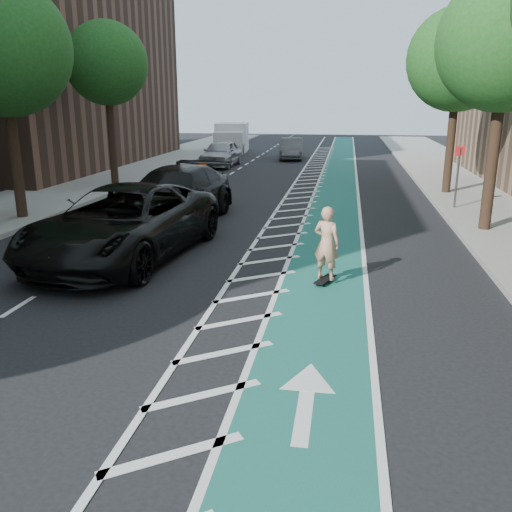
% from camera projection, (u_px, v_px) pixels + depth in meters
% --- Properties ---
extents(ground, '(120.00, 120.00, 0.00)m').
position_uv_depth(ground, '(166.00, 316.00, 10.78)').
color(ground, black).
rests_on(ground, ground).
extents(bike_lane, '(2.00, 90.00, 0.01)m').
position_uv_depth(bike_lane, '(332.00, 218.00, 19.78)').
color(bike_lane, '#175046').
rests_on(bike_lane, ground).
extents(buffer_strip, '(1.40, 90.00, 0.01)m').
position_uv_depth(buffer_strip, '(292.00, 216.00, 20.02)').
color(buffer_strip, silver).
rests_on(buffer_strip, ground).
extents(sidewalk_left, '(5.00, 90.00, 0.15)m').
position_uv_depth(sidewalk_left, '(19.00, 205.00, 21.73)').
color(sidewalk_left, gray).
rests_on(sidewalk_left, ground).
extents(curb_right, '(0.12, 90.00, 0.16)m').
position_uv_depth(curb_right, '(448.00, 220.00, 19.12)').
color(curb_right, gray).
rests_on(curb_right, ground).
extents(curb_left, '(0.12, 90.00, 0.16)m').
position_uv_depth(curb_left, '(76.00, 207.00, 21.34)').
color(curb_left, gray).
rests_on(curb_left, ground).
extents(building_left_far, '(14.00, 22.00, 18.00)m').
position_uv_depth(building_left_far, '(14.00, 19.00, 33.78)').
color(building_left_far, brown).
rests_on(building_left_far, ground).
extents(tree_r_c, '(4.20, 4.20, 7.90)m').
position_uv_depth(tree_r_c, '(510.00, 41.00, 15.51)').
color(tree_r_c, '#382619').
rests_on(tree_r_c, ground).
extents(tree_l_c, '(4.20, 4.20, 7.90)m').
position_uv_depth(tree_l_c, '(7.00, 49.00, 18.00)').
color(tree_l_c, '#382619').
rests_on(tree_l_c, ground).
extents(tree_r_d, '(4.20, 4.20, 7.90)m').
position_uv_depth(tree_r_d, '(458.00, 60.00, 23.09)').
color(tree_r_d, '#382619').
rests_on(tree_r_d, ground).
extents(tree_l_d, '(4.20, 4.20, 7.90)m').
position_uv_depth(tree_l_d, '(109.00, 64.00, 25.58)').
color(tree_l_d, '#382619').
rests_on(tree_l_d, ground).
extents(sign_post, '(0.35, 0.08, 2.47)m').
position_uv_depth(sign_post, '(457.00, 176.00, 20.58)').
color(sign_post, '#4C4C4C').
rests_on(sign_post, ground).
extents(skateboard, '(0.51, 0.85, 0.11)m').
position_uv_depth(skateboard, '(325.00, 279.00, 12.71)').
color(skateboard, black).
rests_on(skateboard, ground).
extents(skateboarder, '(0.74, 0.61, 1.73)m').
position_uv_depth(skateboarder, '(327.00, 243.00, 12.47)').
color(skateboarder, tan).
rests_on(skateboarder, skateboard).
extents(suv_near, '(3.99, 7.30, 1.94)m').
position_uv_depth(suv_near, '(124.00, 223.00, 14.53)').
color(suv_near, black).
rests_on(suv_near, ground).
extents(suv_far, '(3.29, 6.80, 1.91)m').
position_uv_depth(suv_far, '(175.00, 196.00, 18.71)').
color(suv_far, black).
rests_on(suv_far, ground).
extents(car_silver, '(2.15, 4.98, 1.68)m').
position_uv_depth(car_silver, '(221.00, 153.00, 34.91)').
color(car_silver, '#A2A3A7').
rests_on(car_silver, ground).
extents(car_grey, '(1.90, 4.61, 1.48)m').
position_uv_depth(car_grey, '(292.00, 149.00, 39.21)').
color(car_grey, '#55555A').
rests_on(car_grey, ground).
extents(box_truck, '(3.05, 5.76, 2.30)m').
position_uv_depth(box_truck, '(231.00, 139.00, 44.67)').
color(box_truck, white).
rests_on(box_truck, ground).
extents(barrel_a, '(0.65, 0.65, 0.88)m').
position_uv_depth(barrel_a, '(145.00, 206.00, 19.79)').
color(barrel_a, '#DB530B').
rests_on(barrel_a, ground).
extents(barrel_b, '(0.70, 0.70, 0.96)m').
position_uv_depth(barrel_b, '(207.00, 200.00, 20.80)').
color(barrel_b, '#EA480C').
rests_on(barrel_b, ground).
extents(barrel_c, '(0.75, 0.75, 1.03)m').
position_uv_depth(barrel_c, '(201.00, 173.00, 28.08)').
color(barrel_c, '#EC580C').
rests_on(barrel_c, ground).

